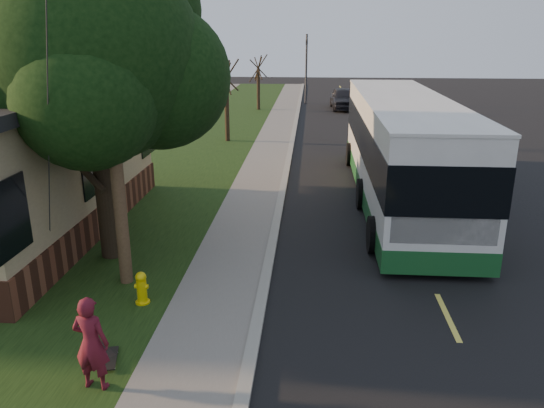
# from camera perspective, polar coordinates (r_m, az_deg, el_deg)

# --- Properties ---
(ground) EXTENTS (120.00, 120.00, 0.00)m
(ground) POSITION_cam_1_polar(r_m,az_deg,el_deg) (11.76, -1.29, -11.31)
(ground) COLOR black
(ground) RESTS_ON ground
(road) EXTENTS (8.00, 80.00, 0.01)m
(road) POSITION_cam_1_polar(r_m,az_deg,el_deg) (21.20, 12.19, 1.95)
(road) COLOR black
(road) RESTS_ON ground
(curb) EXTENTS (0.25, 80.00, 0.12)m
(curb) POSITION_cam_1_polar(r_m,az_deg,el_deg) (21.00, 1.32, 2.37)
(curb) COLOR gray
(curb) RESTS_ON ground
(sidewalk) EXTENTS (2.00, 80.00, 0.08)m
(sidewalk) POSITION_cam_1_polar(r_m,az_deg,el_deg) (21.08, -1.40, 2.37)
(sidewalk) COLOR slate
(sidewalk) RESTS_ON ground
(grass_verge) EXTENTS (5.00, 80.00, 0.07)m
(grass_verge) POSITION_cam_1_polar(r_m,az_deg,el_deg) (21.70, -10.64, 2.51)
(grass_verge) COLOR black
(grass_verge) RESTS_ON ground
(fire_hydrant) EXTENTS (0.32, 0.32, 0.74)m
(fire_hydrant) POSITION_cam_1_polar(r_m,az_deg,el_deg) (12.06, -13.85, -8.75)
(fire_hydrant) COLOR yellow
(fire_hydrant) RESTS_ON grass_verge
(utility_pole) EXTENTS (2.86, 3.21, 9.07)m
(utility_pole) POSITION_cam_1_polar(r_m,az_deg,el_deg) (12.04, -17.20, 11.89)
(utility_pole) COLOR #473321
(utility_pole) RESTS_ON ground
(leafy_tree) EXTENTS (6.30, 6.00, 7.80)m
(leafy_tree) POSITION_cam_1_polar(r_m,az_deg,el_deg) (13.85, -18.37, 14.74)
(leafy_tree) COLOR black
(leafy_tree) RESTS_ON grass_verge
(bare_tree_near) EXTENTS (1.38, 1.21, 4.31)m
(bare_tree_near) POSITION_cam_1_polar(r_m,az_deg,el_deg) (28.77, -4.89, 10.88)
(bare_tree_near) COLOR black
(bare_tree_near) RESTS_ON grass_verge
(bare_tree_far) EXTENTS (1.38, 1.21, 4.03)m
(bare_tree_far) POSITION_cam_1_polar(r_m,az_deg,el_deg) (40.56, -1.48, 12.85)
(bare_tree_far) COLOR black
(bare_tree_far) RESTS_ON grass_verge
(traffic_signal) EXTENTS (0.18, 0.22, 5.50)m
(traffic_signal) POSITION_cam_1_polar(r_m,az_deg,el_deg) (44.26, 3.71, 14.77)
(traffic_signal) COLOR #2D2D30
(traffic_signal) RESTS_ON ground
(transit_bus) EXTENTS (3.09, 13.40, 3.62)m
(transit_bus) POSITION_cam_1_polar(r_m,az_deg,el_deg) (19.10, 13.75, 6.02)
(transit_bus) COLOR silver
(transit_bus) RESTS_ON ground
(skateboarder) EXTENTS (0.65, 0.47, 1.68)m
(skateboarder) POSITION_cam_1_polar(r_m,az_deg,el_deg) (9.46, -18.87, -13.98)
(skateboarder) COLOR #54101E
(skateboarder) RESTS_ON grass_verge
(skateboard_main) EXTENTS (0.36, 0.76, 0.07)m
(skateboard_main) POSITION_cam_1_polar(r_m,az_deg,el_deg) (10.43, -16.86, -15.61)
(skateboard_main) COLOR black
(skateboard_main) RESTS_ON grass_verge
(skateboard_spare) EXTENTS (0.66, 0.64, 0.07)m
(skateboard_spare) POSITION_cam_1_polar(r_m,az_deg,el_deg) (10.74, -17.76, -14.64)
(skateboard_spare) COLOR black
(skateboard_spare) RESTS_ON grass_verge
(dumpster) EXTENTS (1.59, 1.40, 1.18)m
(dumpster) POSITION_cam_1_polar(r_m,az_deg,el_deg) (21.67, -22.24, 3.06)
(dumpster) COLOR black
(dumpster) RESTS_ON building_lot
(distant_car) EXTENTS (2.14, 4.86, 1.63)m
(distant_car) POSITION_cam_1_polar(r_m,az_deg,el_deg) (41.75, 7.74, 11.20)
(distant_car) COLOR black
(distant_car) RESTS_ON ground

